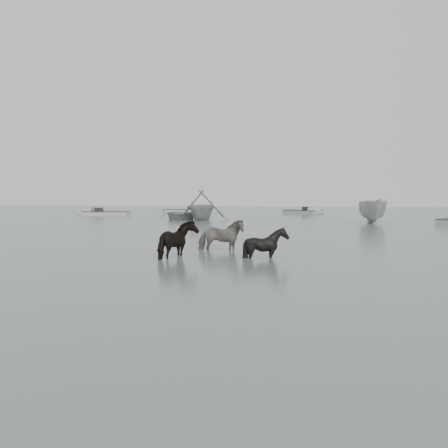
{
  "coord_description": "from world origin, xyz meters",
  "views": [
    {
      "loc": [
        3.43,
        -16.57,
        1.99
      ],
      "look_at": [
        0.17,
        0.0,
        1.0
      ],
      "focal_mm": 40.0,
      "sensor_mm": 36.0,
      "label": 1
    }
  ],
  "objects": [
    {
      "name": "ground",
      "position": [
        0.0,
        0.0,
        0.0
      ],
      "size": [
        140.0,
        140.0,
        0.0
      ],
      "primitive_type": "plane",
      "color": "#4C5A53",
      "rests_on": "ground"
    },
    {
      "name": "pony_pinto",
      "position": [
        -0.13,
        0.98,
        0.71
      ],
      "size": [
        1.76,
        1.0,
        1.41
      ],
      "primitive_type": "imported",
      "rotation": [
        0.0,
        0.0,
        1.72
      ],
      "color": "black",
      "rests_on": "ground"
    },
    {
      "name": "pony_dark",
      "position": [
        -1.05,
        -1.28,
        0.71
      ],
      "size": [
        1.44,
        1.61,
        1.43
      ],
      "primitive_type": "imported",
      "rotation": [
        0.0,
        0.0,
        1.75
      ],
      "color": "black",
      "rests_on": "ground"
    },
    {
      "name": "pony_black",
      "position": [
        1.7,
        -0.85,
        0.66
      ],
      "size": [
        1.48,
        1.4,
        1.33
      ],
      "primitive_type": "imported",
      "rotation": [
        0.0,
        0.0,
        1.25
      ],
      "color": "black",
      "rests_on": "ground"
    },
    {
      "name": "rowboat_lead",
      "position": [
        -7.9,
        22.7,
        0.53
      ],
      "size": [
        4.76,
        5.82,
        1.06
      ],
      "primitive_type": "imported",
      "rotation": [
        0.0,
        0.0,
        0.24
      ],
      "color": "#B2B3AE",
      "rests_on": "ground"
    },
    {
      "name": "rowboat_trail",
      "position": [
        -5.9,
        21.87,
        1.27
      ],
      "size": [
        4.76,
        5.33,
        2.55
      ],
      "primitive_type": "imported",
      "rotation": [
        0.0,
        0.0,
        3.27
      ],
      "color": "#A5A8A5",
      "rests_on": "ground"
    },
    {
      "name": "boat_small",
      "position": [
        7.0,
        20.43,
        0.91
      ],
      "size": [
        2.01,
        4.82,
        1.83
      ],
      "primitive_type": "imported",
      "rotation": [
        0.0,
        0.0,
        0.05
      ],
      "color": "#AEAEA9",
      "rests_on": "ground"
    },
    {
      "name": "skiff_outer",
      "position": [
        -17.22,
        28.9,
        0.38
      ],
      "size": [
        6.23,
        2.18,
        0.75
      ],
      "primitive_type": null,
      "rotation": [
        0.0,
        0.0,
        3.24
      ],
      "color": "#BCBCB7",
      "rests_on": "ground"
    },
    {
      "name": "skiff_mid",
      "position": [
        1.38,
        36.73,
        0.38
      ],
      "size": [
        5.63,
        4.99,
        0.75
      ],
      "primitive_type": null,
      "rotation": [
        0.0,
        0.0,
        -0.68
      ],
      "color": "#9FA19E",
      "rests_on": "ground"
    },
    {
      "name": "skiff_far",
      "position": [
        -11.83,
        37.49,
        0.38
      ],
      "size": [
        6.35,
        4.1,
        0.75
      ],
      "primitive_type": null,
      "rotation": [
        0.0,
        0.0,
        0.44
      ],
      "color": "#ACAEAC",
      "rests_on": "ground"
    }
  ]
}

